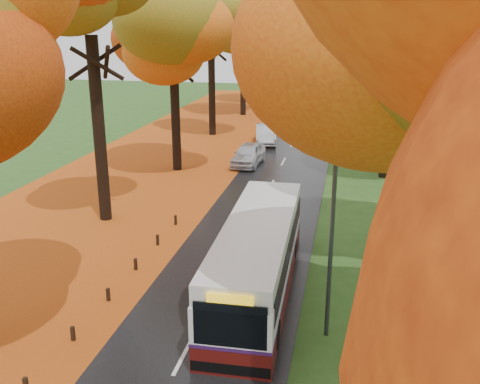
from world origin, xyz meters
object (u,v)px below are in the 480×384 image
(streetlamp_near, at_px, (325,197))
(car_dark, at_px, (279,117))
(bus, at_px, (258,256))
(streetlamp_mid, at_px, (342,98))
(car_white, at_px, (248,154))
(car_silver, at_px, (266,134))
(streetlamp_far, at_px, (347,71))

(streetlamp_near, relative_size, car_dark, 1.93)
(bus, bearing_deg, car_dark, 94.95)
(streetlamp_near, height_order, streetlamp_mid, same)
(car_white, height_order, car_silver, car_silver)
(streetlamp_mid, bearing_deg, streetlamp_near, -90.00)
(bus, bearing_deg, streetlamp_near, -45.63)
(car_white, distance_m, car_silver, 7.18)
(streetlamp_near, xyz_separation_m, car_silver, (-6.17, 27.80, -3.91))
(bus, relative_size, car_silver, 2.28)
(streetlamp_far, bearing_deg, bus, -93.37)
(streetlamp_far, height_order, car_white, streetlamp_far)
(streetlamp_near, xyz_separation_m, car_white, (-6.27, 20.61, -3.91))
(bus, xyz_separation_m, car_dark, (-3.85, 34.69, -0.85))
(streetlamp_far, height_order, car_dark, streetlamp_far)
(streetlamp_near, bearing_deg, streetlamp_far, 90.00)
(streetlamp_near, bearing_deg, bus, 135.75)
(car_white, relative_size, car_silver, 0.96)
(car_silver, bearing_deg, streetlamp_mid, -53.38)
(streetlamp_mid, relative_size, bus, 0.76)
(streetlamp_far, bearing_deg, car_dark, -132.29)
(streetlamp_far, relative_size, car_silver, 1.73)
(streetlamp_mid, height_order, bus, streetlamp_mid)
(streetlamp_mid, bearing_deg, bus, -97.11)
(car_dark, bearing_deg, bus, -75.92)
(streetlamp_mid, xyz_separation_m, bus, (-2.45, -19.62, -3.23))
(streetlamp_near, bearing_deg, car_dark, 99.64)
(streetlamp_near, relative_size, streetlamp_far, 1.00)
(bus, height_order, car_silver, bus)
(streetlamp_near, bearing_deg, car_white, 106.92)
(streetlamp_far, relative_size, car_white, 1.79)
(streetlamp_mid, distance_m, bus, 20.03)
(streetlamp_mid, distance_m, car_silver, 9.32)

